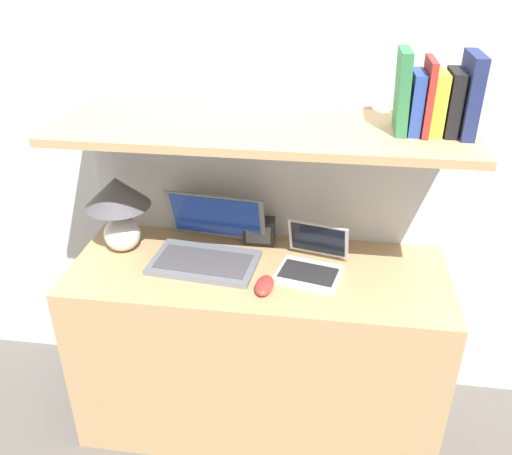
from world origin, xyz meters
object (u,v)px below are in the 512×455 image
object	(u,v)px
book_yellow	(437,103)
book_red	(427,96)
table_lamp	(118,204)
laptop_large	(208,247)
book_black	(452,102)
router_box	(259,231)
book_green	(402,91)
computer_mouse	(265,285)
book_navy	(469,95)
laptop_small	(312,263)
book_blue	(415,102)

from	to	relation	value
book_yellow	book_red	distance (m)	0.04
table_lamp	laptop_large	world-z (taller)	table_lamp
table_lamp	book_yellow	bearing A→B (deg)	-0.35
book_black	book_yellow	bearing A→B (deg)	180.00
book_black	book_red	world-z (taller)	book_red
router_box	book_green	world-z (taller)	book_green
book_red	router_box	bearing A→B (deg)	166.79
computer_mouse	book_yellow	distance (m)	0.81
router_box	book_green	bearing A→B (deg)	-15.29
laptop_large	book_yellow	bearing A→B (deg)	1.10
laptop_large	computer_mouse	xyz separation A→B (m)	(0.24, -0.18, -0.03)
book_navy	book_yellow	xyz separation A→B (m)	(-0.09, 0.00, -0.03)
book_black	book_navy	bearing A→B (deg)	0.00
book_black	book_red	size ratio (longest dim) A/B	0.86
book_yellow	laptop_large	bearing A→B (deg)	-178.90
book_red	table_lamp	bearing A→B (deg)	179.64
table_lamp	computer_mouse	world-z (taller)	table_lamp
laptop_small	book_black	bearing A→B (deg)	7.72
book_green	book_black	bearing A→B (deg)	0.00
laptop_large	book_yellow	xyz separation A→B (m)	(0.74, 0.01, 0.57)
book_black	computer_mouse	bearing A→B (deg)	-160.94
router_box	book_black	world-z (taller)	book_black
book_blue	book_green	world-z (taller)	book_green
router_box	book_green	size ratio (longest dim) A/B	0.47
router_box	book_red	distance (m)	0.80
laptop_small	book_black	world-z (taller)	book_black
table_lamp	laptop_small	world-z (taller)	table_lamp
book_blue	book_green	bearing A→B (deg)	180.00
book_navy	laptop_large	bearing A→B (deg)	-179.02
laptop_large	book_red	distance (m)	0.92
book_black	book_green	world-z (taller)	book_green
table_lamp	laptop_small	distance (m)	0.75
router_box	book_navy	world-z (taller)	book_navy
table_lamp	book_blue	world-z (taller)	book_blue
laptop_large	book_blue	world-z (taller)	book_blue
book_blue	book_green	distance (m)	0.05
laptop_small	book_blue	size ratio (longest dim) A/B	1.44
router_box	table_lamp	bearing A→B (deg)	-166.95
book_navy	computer_mouse	bearing A→B (deg)	-162.30
book_yellow	computer_mouse	bearing A→B (deg)	-159.37
book_navy	book_black	world-z (taller)	book_navy
book_yellow	book_red	bearing A→B (deg)	180.00
laptop_small	computer_mouse	distance (m)	0.21
book_black	table_lamp	bearing A→B (deg)	179.66
laptop_large	router_box	world-z (taller)	laptop_large
book_navy	book_green	size ratio (longest dim) A/B	0.97
laptop_large	book_yellow	distance (m)	0.94
book_navy	book_blue	size ratio (longest dim) A/B	1.31
book_black	book_red	distance (m)	0.08
laptop_large	router_box	xyz separation A→B (m)	(0.17, 0.14, 0.01)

